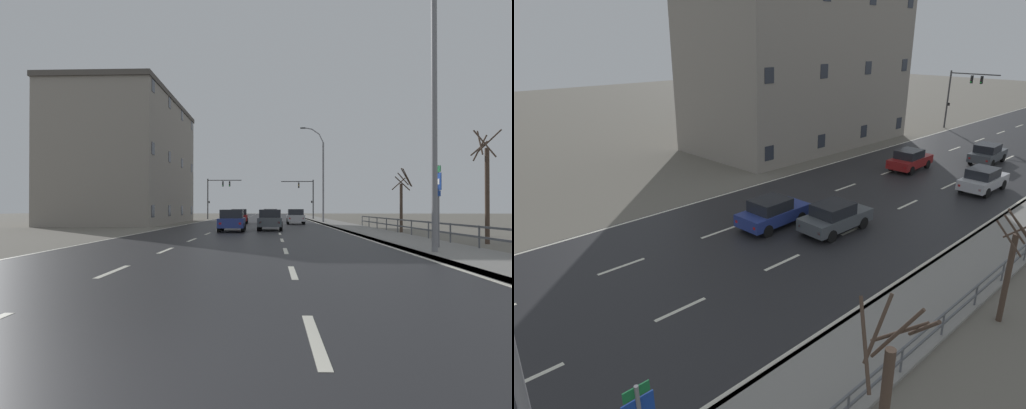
% 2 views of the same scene
% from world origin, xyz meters
% --- Properties ---
extents(ground_plane, '(160.00, 160.00, 0.12)m').
position_xyz_m(ground_plane, '(0.00, 48.00, -0.06)').
color(ground_plane, '#666056').
extents(road_asphalt_strip, '(14.00, 120.00, 0.03)m').
position_xyz_m(road_asphalt_strip, '(0.00, 60.00, 0.01)').
color(road_asphalt_strip, '#232326').
rests_on(road_asphalt_strip, ground).
extents(sidewalk_right, '(3.00, 120.00, 0.12)m').
position_xyz_m(sidewalk_right, '(8.43, 60.00, 0.06)').
color(sidewalk_right, gray).
rests_on(sidewalk_right, ground).
extents(guardrail, '(0.07, 28.76, 1.00)m').
position_xyz_m(guardrail, '(9.85, 19.69, 0.71)').
color(guardrail, '#515459').
rests_on(guardrail, ground).
extents(street_lamp_foreground, '(2.65, 0.24, 10.85)m').
position_xyz_m(street_lamp_foreground, '(7.43, 11.75, 5.29)').
color(street_lamp_foreground, slate).
rests_on(street_lamp_foreground, ground).
extents(street_lamp_midground, '(2.66, 0.24, 10.79)m').
position_xyz_m(street_lamp_midground, '(7.43, 43.63, 5.27)').
color(street_lamp_midground, slate).
rests_on(street_lamp_midground, ground).
extents(highway_sign, '(0.09, 0.68, 3.37)m').
position_xyz_m(highway_sign, '(8.39, 13.45, 2.16)').
color(highway_sign, slate).
rests_on(highway_sign, ground).
extents(traffic_signal_right, '(4.76, 0.36, 5.84)m').
position_xyz_m(traffic_signal_right, '(7.05, 57.88, 3.83)').
color(traffic_signal_right, '#38383A').
rests_on(traffic_signal_right, ground).
extents(traffic_signal_left, '(5.23, 0.36, 6.17)m').
position_xyz_m(traffic_signal_left, '(-6.63, 59.82, 4.24)').
color(traffic_signal_left, '#38383A').
rests_on(traffic_signal_left, ground).
extents(car_near_right, '(1.93, 4.15, 1.57)m').
position_xyz_m(car_near_right, '(1.71, 28.10, 0.80)').
color(car_near_right, '#474C51').
rests_on(car_near_right, ground).
extents(car_distant, '(1.88, 4.12, 1.57)m').
position_xyz_m(car_distant, '(4.31, 40.31, 0.80)').
color(car_distant, '#B7B7BC').
rests_on(car_distant, ground).
extents(car_near_left, '(1.98, 4.18, 1.57)m').
position_xyz_m(car_near_left, '(1.64, 47.68, 0.80)').
color(car_near_left, '#474C51').
rests_on(car_near_left, ground).
extents(car_mid_centre, '(1.95, 4.16, 1.57)m').
position_xyz_m(car_mid_centre, '(-1.67, 41.43, 0.80)').
color(car_mid_centre, maroon).
rests_on(car_mid_centre, ground).
extents(car_far_right, '(1.91, 4.14, 1.57)m').
position_xyz_m(car_far_right, '(-1.01, 26.23, 0.80)').
color(car_far_right, navy).
rests_on(car_far_right, ground).
extents(brick_building, '(10.77, 20.90, 13.70)m').
position_xyz_m(brick_building, '(-14.05, 42.48, 6.86)').
color(brick_building, gray).
rests_on(brick_building, ground).
extents(bare_tree_near, '(1.44, 1.52, 5.40)m').
position_xyz_m(bare_tree_near, '(11.85, 16.55, 2.64)').
color(bare_tree_near, '#423328').
rests_on(bare_tree_near, ground).
extents(bare_tree_mid, '(1.30, 1.32, 4.43)m').
position_xyz_m(bare_tree_mid, '(10.84, 25.97, 2.07)').
color(bare_tree_mid, '#423328').
rests_on(bare_tree_mid, ground).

